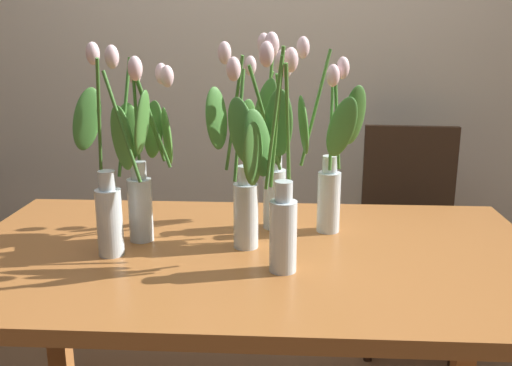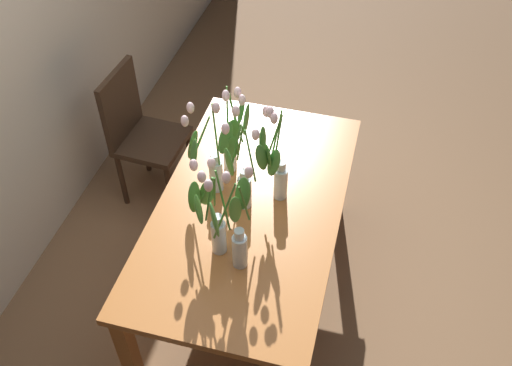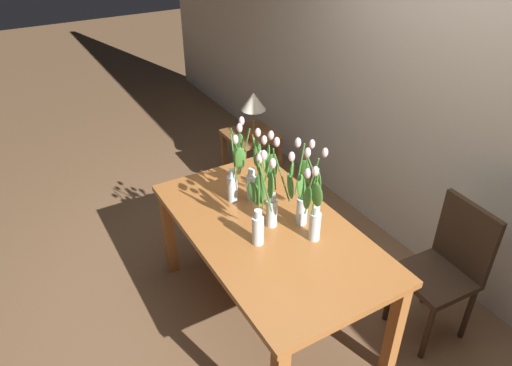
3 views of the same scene
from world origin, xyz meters
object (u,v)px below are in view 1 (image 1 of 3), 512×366
dining_table (250,281)px  tulip_vase_3 (270,160)px  tulip_vase_1 (276,186)px  dining_chair (409,223)px  tulip_vase_4 (111,184)px  tulip_vase_5 (142,164)px  tulip_vase_2 (245,172)px  tulip_vase_0 (330,163)px

dining_table → tulip_vase_3: bearing=77.6°
tulip_vase_1 → dining_table: bearing=124.0°
tulip_vase_3 → dining_chair: bearing=49.7°
dining_table → tulip_vase_4: 0.46m
tulip_vase_4 → tulip_vase_5: tulip_vase_4 is taller
tulip_vase_3 → tulip_vase_5: 0.38m
tulip_vase_2 → tulip_vase_5: tulip_vase_2 is taller
tulip_vase_3 → tulip_vase_5: size_ratio=1.05×
tulip_vase_1 → tulip_vase_4: bearing=170.7°
dining_table → dining_chair: dining_chair is taller
tulip_vase_1 → tulip_vase_3: tulip_vase_1 is taller
dining_table → dining_chair: bearing=55.0°
tulip_vase_1 → tulip_vase_5: (-0.38, 0.19, 0.01)m
dining_table → dining_chair: (0.63, 0.90, -0.12)m
tulip_vase_4 → dining_chair: 1.42m
tulip_vase_2 → tulip_vase_5: 0.30m
tulip_vase_2 → tulip_vase_4: 0.36m
tulip_vase_1 → dining_chair: (0.56, 1.01, -0.43)m
tulip_vase_5 → dining_table: bearing=-14.5°
dining_table → tulip_vase_2: 0.31m
dining_table → tulip_vase_2: bearing=112.9°
tulip_vase_0 → tulip_vase_4: tulip_vase_0 is taller
tulip_vase_2 → tulip_vase_1: bearing=-58.3°
tulip_vase_0 → tulip_vase_1: 0.29m
tulip_vase_2 → dining_chair: 1.16m
tulip_vase_3 → tulip_vase_5: (-0.35, -0.13, 0.01)m
dining_table → tulip_vase_5: 0.44m
dining_table → tulip_vase_4: (-0.36, -0.04, 0.28)m
dining_table → tulip_vase_4: size_ratio=2.90×
tulip_vase_4 → tulip_vase_5: 0.13m
tulip_vase_2 → tulip_vase_3: tulip_vase_3 is taller
tulip_vase_4 → tulip_vase_0: bearing=17.4°
tulip_vase_4 → dining_chair: size_ratio=0.59×
tulip_vase_2 → tulip_vase_3: bearing=71.6°
dining_table → dining_chair: size_ratio=1.72×
dining_chair → tulip_vase_0: bearing=-118.5°
tulip_vase_1 → tulip_vase_2: tulip_vase_1 is taller
tulip_vase_1 → tulip_vase_5: size_ratio=1.06×
dining_table → tulip_vase_1: size_ratio=2.78×
tulip_vase_4 → tulip_vase_2: bearing=11.2°
tulip_vase_4 → dining_chair: (0.99, 0.93, -0.41)m
tulip_vase_3 → tulip_vase_5: bearing=-159.6°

